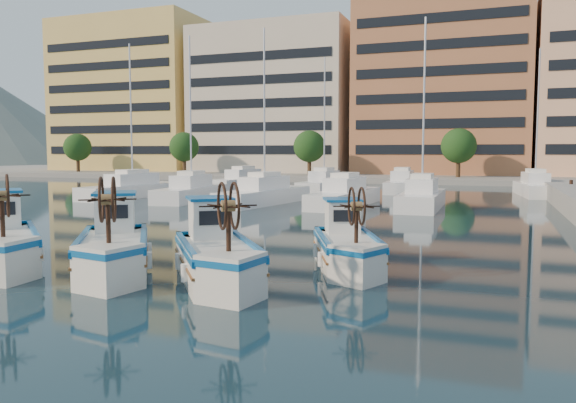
# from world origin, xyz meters

# --- Properties ---
(ground) EXTENTS (300.00, 300.00, 0.00)m
(ground) POSITION_xyz_m (0.00, 0.00, 0.00)
(ground) COLOR #17323D
(ground) RESTS_ON ground
(waterfront) EXTENTS (180.00, 40.00, 25.60)m
(waterfront) POSITION_xyz_m (9.23, 65.04, 11.10)
(waterfront) COLOR gray
(waterfront) RESTS_ON ground
(yacht_marina) EXTENTS (39.50, 23.90, 11.50)m
(yacht_marina) POSITION_xyz_m (-3.00, 27.42, 0.53)
(yacht_marina) COLOR white
(yacht_marina) RESTS_ON ground
(fishing_boat_a) EXTENTS (4.50, 4.31, 2.86)m
(fishing_boat_a) POSITION_xyz_m (-5.96, -1.18, 0.79)
(fishing_boat_a) COLOR silver
(fishing_boat_a) RESTS_ON ground
(fishing_boat_b) EXTENTS (3.96, 4.62, 2.83)m
(fishing_boat_b) POSITION_xyz_m (-2.32, -0.68, 0.78)
(fishing_boat_b) COLOR silver
(fishing_boat_b) RESTS_ON ground
(fishing_boat_c) EXTENTS (3.95, 4.45, 2.75)m
(fishing_boat_c) POSITION_xyz_m (0.94, -0.65, 0.76)
(fishing_boat_c) COLOR silver
(fishing_boat_c) RESTS_ON ground
(fishing_boat_d) EXTENTS (3.00, 4.19, 2.53)m
(fishing_boat_d) POSITION_xyz_m (3.79, 2.22, 0.70)
(fishing_boat_d) COLOR silver
(fishing_boat_d) RESTS_ON ground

